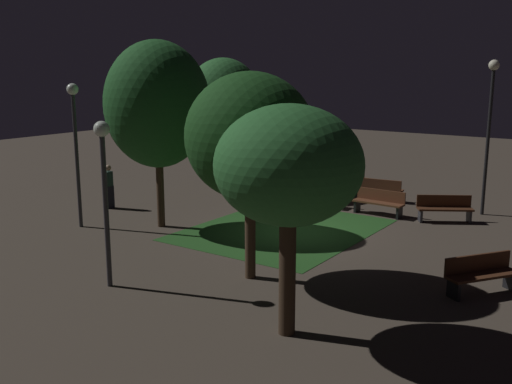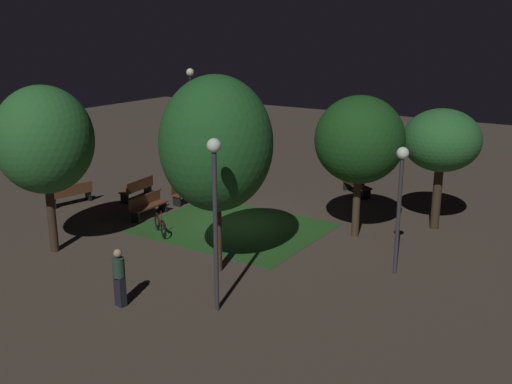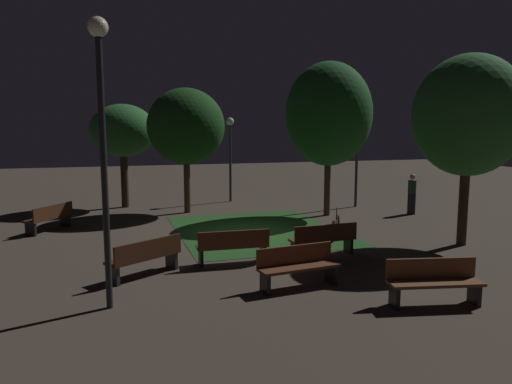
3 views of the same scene
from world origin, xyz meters
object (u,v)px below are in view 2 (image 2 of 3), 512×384
object	(u,v)px
bench_back_row	(138,188)
lamp_post_near_wall	(215,196)
tree_near_wall	(216,144)
tree_right_canopy	(44,140)
bench_front_right	(212,179)
pedestrian	(119,276)
lamp_post_plaza_east	(191,107)
bench_by_lamp	(355,184)
tree_back_left	(442,141)
bench_path_side	(71,193)
bench_near_trees	(188,191)
tree_back_right	(359,140)
lamp_post_path_center	(400,187)
bicycle	(160,225)
bench_corner	(148,205)

from	to	relation	value
bench_back_row	lamp_post_near_wall	bearing A→B (deg)	54.52
tree_near_wall	tree_right_canopy	xyz separation A→B (m)	(1.67, -5.51, -0.19)
bench_front_right	pedestrian	size ratio (longest dim) A/B	1.11
bench_front_right	lamp_post_near_wall	xyz separation A→B (m)	(9.49, 7.34, 2.63)
lamp_post_plaza_east	lamp_post_near_wall	world-z (taller)	lamp_post_plaza_east
bench_by_lamp	tree_back_left	world-z (taller)	tree_back_left
bench_path_side	bench_front_right	xyz separation A→B (m)	(-5.16, 3.41, 0.00)
bench_near_trees	bench_path_side	size ratio (longest dim) A/B	0.98
pedestrian	tree_back_left	bearing A→B (deg)	154.51
bench_back_row	bench_by_lamp	distance (m)	9.50
tree_back_right	lamp_post_path_center	distance (m)	3.44
bench_near_trees	bench_path_side	bearing A→B (deg)	-51.77
bench_by_lamp	bench_front_right	world-z (taller)	same
bench_back_row	bicycle	bearing A→B (deg)	53.49
bench_path_side	tree_right_canopy	bearing A→B (deg)	43.87
bench_back_row	tree_near_wall	world-z (taller)	tree_near_wall
bench_front_right	tree_back_left	world-z (taller)	tree_back_left
bench_back_row	tree_near_wall	xyz separation A→B (m)	(4.32, 7.51, 3.44)
bench_path_side	lamp_post_near_wall	size ratio (longest dim) A/B	0.41
tree_back_left	lamp_post_path_center	bearing A→B (deg)	2.70
tree_right_canopy	bench_by_lamp	bearing A→B (deg)	154.38
bench_front_right	tree_back_right	distance (m)	8.89
bench_near_trees	bench_path_side	xyz separation A→B (m)	(3.00, -3.80, 0.00)
tree_near_wall	lamp_post_path_center	size ratio (longest dim) A/B	1.52
lamp_post_path_center	bench_corner	bearing A→B (deg)	-90.00
lamp_post_plaza_east	pedestrian	world-z (taller)	lamp_post_plaza_east
bench_near_trees	tree_right_canopy	xyz separation A→B (m)	(6.88, -0.07, 3.25)
bench_path_side	bicycle	world-z (taller)	bicycle
bench_front_right	lamp_post_plaza_east	world-z (taller)	lamp_post_plaza_east
bicycle	lamp_post_near_wall	bearing A→B (deg)	55.28
tree_back_right	pedestrian	size ratio (longest dim) A/B	3.09
bench_front_right	tree_right_canopy	distance (m)	9.61
tree_right_canopy	lamp_post_plaza_east	size ratio (longest dim) A/B	1.03
bench_back_row	lamp_post_plaza_east	bearing A→B (deg)	-179.19
lamp_post_path_center	lamp_post_near_wall	xyz separation A→B (m)	(4.84, -3.08, 0.41)
bench_corner	bench_front_right	distance (m)	4.66
bench_back_row	lamp_post_path_center	xyz separation A→B (m)	(1.60, 12.11, 2.21)
tree_near_wall	bicycle	xyz separation A→B (m)	(-1.50, -3.69, -3.58)
bench_by_lamp	lamp_post_plaza_east	xyz separation A→B (m)	(1.84, -7.66, 3.06)
tree_right_canopy	lamp_post_near_wall	size ratio (longest dim) A/B	1.19
bench_corner	lamp_post_path_center	bearing A→B (deg)	90.00
bench_back_row	bench_front_right	world-z (taller)	same
tree_near_wall	bench_near_trees	bearing A→B (deg)	-133.80
bench_by_lamp	bicycle	distance (m)	9.33
lamp_post_near_wall	bench_back_row	bearing A→B (deg)	-125.48
tree_near_wall	bench_path_side	bearing A→B (deg)	-103.49
bench_back_row	bench_corner	bearing A→B (deg)	52.40
bench_by_lamp	lamp_post_path_center	size ratio (longest dim) A/B	0.45
bench_corner	tree_near_wall	bearing A→B (deg)	63.37
bench_near_trees	lamp_post_plaza_east	xyz separation A→B (m)	(-2.97, -2.13, 3.06)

